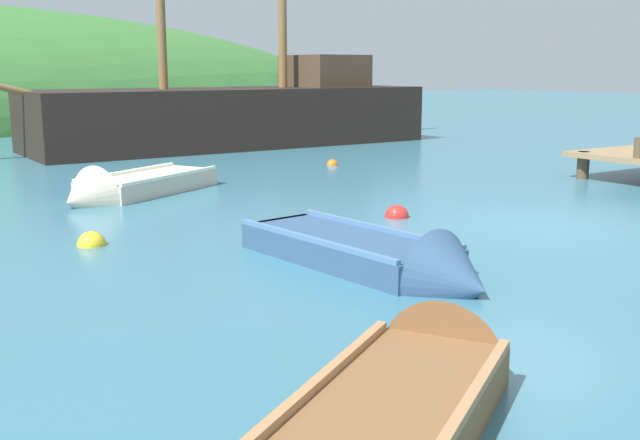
{
  "coord_description": "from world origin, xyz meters",
  "views": [
    {
      "loc": [
        -9.54,
        -8.03,
        2.55
      ],
      "look_at": [
        -3.43,
        1.42,
        0.27
      ],
      "focal_mm": 42.06,
      "sensor_mm": 36.0,
      "label": 1
    }
  ],
  "objects_px": {
    "sailing_ship": "(237,123)",
    "buoy_yellow": "(92,245)",
    "rowboat_far": "(127,191)",
    "buoy_orange": "(332,165)",
    "buoy_red": "(397,217)",
    "rowboat_portside": "(415,394)",
    "rowboat_outer_left": "(381,262)"
  },
  "relations": [
    {
      "from": "rowboat_portside",
      "to": "rowboat_far",
      "type": "height_order",
      "value": "rowboat_far"
    },
    {
      "from": "rowboat_far",
      "to": "buoy_yellow",
      "type": "height_order",
      "value": "rowboat_far"
    },
    {
      "from": "rowboat_outer_left",
      "to": "rowboat_portside",
      "type": "xyz_separation_m",
      "value": [
        -2.18,
        -3.28,
        -0.01
      ]
    },
    {
      "from": "sailing_ship",
      "to": "buoy_yellow",
      "type": "bearing_deg",
      "value": 54.13
    },
    {
      "from": "rowboat_far",
      "to": "buoy_yellow",
      "type": "xyz_separation_m",
      "value": [
        -1.85,
        -3.88,
        -0.12
      ]
    },
    {
      "from": "rowboat_outer_left",
      "to": "buoy_red",
      "type": "relative_size",
      "value": 9.39
    },
    {
      "from": "buoy_yellow",
      "to": "buoy_red",
      "type": "xyz_separation_m",
      "value": [
        5.1,
        -0.76,
        0.0
      ]
    },
    {
      "from": "rowboat_far",
      "to": "buoy_yellow",
      "type": "relative_size",
      "value": 9.34
    },
    {
      "from": "rowboat_portside",
      "to": "sailing_ship",
      "type": "bearing_deg",
      "value": 34.87
    },
    {
      "from": "rowboat_portside",
      "to": "buoy_red",
      "type": "xyz_separation_m",
      "value": [
        4.58,
        5.96,
        -0.11
      ]
    },
    {
      "from": "rowboat_far",
      "to": "buoy_red",
      "type": "xyz_separation_m",
      "value": [
        3.25,
        -4.64,
        -0.12
      ]
    },
    {
      "from": "rowboat_portside",
      "to": "rowboat_outer_left",
      "type": "bearing_deg",
      "value": 24.08
    },
    {
      "from": "buoy_red",
      "to": "rowboat_portside",
      "type": "bearing_deg",
      "value": -127.55
    },
    {
      "from": "rowboat_outer_left",
      "to": "rowboat_far",
      "type": "distance_m",
      "value": 7.37
    },
    {
      "from": "buoy_red",
      "to": "rowboat_outer_left",
      "type": "bearing_deg",
      "value": -131.86
    },
    {
      "from": "buoy_yellow",
      "to": "rowboat_outer_left",
      "type": "bearing_deg",
      "value": -51.94
    },
    {
      "from": "rowboat_portside",
      "to": "rowboat_far",
      "type": "relative_size",
      "value": 0.82
    },
    {
      "from": "sailing_ship",
      "to": "buoy_orange",
      "type": "relative_size",
      "value": 51.06
    },
    {
      "from": "rowboat_far",
      "to": "buoy_orange",
      "type": "distance_m",
      "value": 6.57
    },
    {
      "from": "rowboat_far",
      "to": "buoy_orange",
      "type": "relative_size",
      "value": 12.67
    },
    {
      "from": "rowboat_portside",
      "to": "buoy_orange",
      "type": "height_order",
      "value": "rowboat_portside"
    },
    {
      "from": "buoy_orange",
      "to": "buoy_yellow",
      "type": "bearing_deg",
      "value": -144.55
    },
    {
      "from": "sailing_ship",
      "to": "buoy_yellow",
      "type": "xyz_separation_m",
      "value": [
        -8.36,
        -11.91,
        -0.75
      ]
    },
    {
      "from": "buoy_red",
      "to": "buoy_orange",
      "type": "bearing_deg",
      "value": 65.14
    },
    {
      "from": "sailing_ship",
      "to": "rowboat_outer_left",
      "type": "height_order",
      "value": "sailing_ship"
    },
    {
      "from": "rowboat_far",
      "to": "sailing_ship",
      "type": "bearing_deg",
      "value": -158.06
    },
    {
      "from": "rowboat_far",
      "to": "buoy_orange",
      "type": "height_order",
      "value": "rowboat_far"
    },
    {
      "from": "sailing_ship",
      "to": "rowboat_portside",
      "type": "height_order",
      "value": "sailing_ship"
    },
    {
      "from": "buoy_yellow",
      "to": "buoy_red",
      "type": "bearing_deg",
      "value": -8.51
    },
    {
      "from": "rowboat_portside",
      "to": "rowboat_far",
      "type": "bearing_deg",
      "value": 50.51
    },
    {
      "from": "rowboat_outer_left",
      "to": "buoy_red",
      "type": "height_order",
      "value": "rowboat_outer_left"
    },
    {
      "from": "sailing_ship",
      "to": "buoy_red",
      "type": "bearing_deg",
      "value": 74.78
    }
  ]
}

